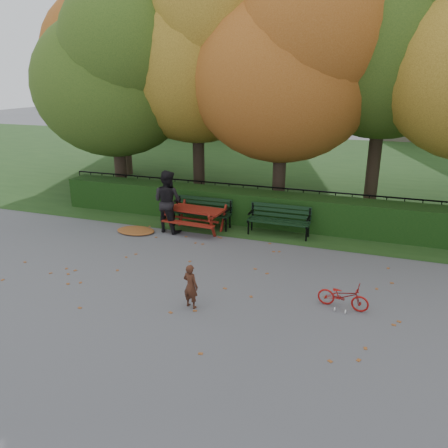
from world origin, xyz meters
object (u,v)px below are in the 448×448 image
(tree_f, at_px, (123,44))
(tree_b, at_px, (203,46))
(tree_c, at_px, (293,62))
(tree_d, at_px, (403,22))
(picnic_table, at_px, (196,214))
(tree_a, at_px, (117,73))
(child, at_px, (191,286))
(bicycle, at_px, (343,296))
(bench_right, at_px, (279,218))
(bench_left, at_px, (203,210))
(adult, at_px, (168,201))

(tree_f, bearing_deg, tree_b, -27.99)
(tree_c, height_order, tree_d, tree_d)
(picnic_table, bearing_deg, tree_a, 152.55)
(tree_f, height_order, picnic_table, tree_f)
(tree_d, distance_m, child, 10.55)
(tree_c, relative_size, bicycle, 7.85)
(tree_d, height_order, bench_right, tree_d)
(tree_b, bearing_deg, bicycle, -50.07)
(tree_c, xyz_separation_m, picnic_table, (-2.14, -2.76, -4.28))
(tree_d, distance_m, tree_f, 11.20)
(tree_d, relative_size, child, 10.31)
(tree_f, bearing_deg, bench_left, -43.51)
(tree_d, bearing_deg, bicycle, -94.87)
(picnic_table, height_order, child, child)
(bench_right, bearing_deg, tree_f, 146.08)
(tree_c, bearing_deg, tree_a, -176.35)
(bench_left, distance_m, picnic_table, 0.50)
(tree_b, relative_size, bench_right, 4.88)
(tree_b, xyz_separation_m, child, (2.81, -7.79, -4.94))
(child, bearing_deg, picnic_table, -54.68)
(tree_a, height_order, adult, tree_a)
(tree_f, relative_size, child, 9.88)
(tree_f, relative_size, bicycle, 9.01)
(child, bearing_deg, tree_c, -80.04)
(bicycle, bearing_deg, picnic_table, 61.02)
(picnic_table, bearing_deg, tree_f, 138.02)
(tree_f, height_order, bicycle, tree_f)
(adult, distance_m, bicycle, 6.16)
(adult, bearing_deg, tree_c, -122.58)
(tree_b, distance_m, picnic_table, 6.12)
(bench_left, bearing_deg, child, -70.70)
(bench_right, relative_size, adult, 0.97)
(tree_b, bearing_deg, adult, -84.83)
(tree_a, height_order, bench_right, tree_a)
(child, bearing_deg, bicycle, -147.47)
(bench_left, bearing_deg, tree_b, 110.58)
(tree_c, bearing_deg, bench_left, -133.36)
(child, xyz_separation_m, bicycle, (2.90, 0.98, -0.20))
(tree_a, bearing_deg, bench_right, -16.61)
(tree_c, height_order, bench_left, tree_c)
(tree_d, bearing_deg, bench_left, -145.74)
(tree_a, bearing_deg, child, -50.04)
(tree_c, xyz_separation_m, bench_left, (-2.13, -2.26, -4.30))
(bench_right, distance_m, adult, 3.32)
(tree_a, xyz_separation_m, bicycle, (8.45, -5.64, -4.25))
(picnic_table, distance_m, adult, 0.93)
(tree_d, bearing_deg, tree_c, -157.39)
(tree_f, relative_size, bench_right, 5.10)
(child, bearing_deg, tree_b, -56.38)
(tree_d, bearing_deg, tree_a, -169.67)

